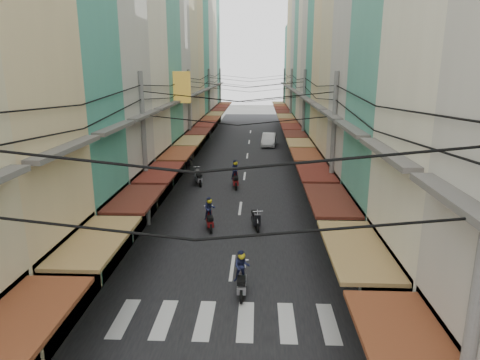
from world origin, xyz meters
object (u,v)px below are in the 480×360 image
(bicycle, at_px, (373,238))
(traffic_sign, at_px, (362,247))
(market_umbrella, at_px, (435,277))
(white_car, at_px, (269,146))

(bicycle, relative_size, traffic_sign, 0.59)
(market_umbrella, xyz_separation_m, traffic_sign, (-1.78, 1.90, 0.13))
(bicycle, bearing_deg, traffic_sign, 169.81)
(bicycle, height_order, traffic_sign, traffic_sign)
(market_umbrella, distance_m, traffic_sign, 2.60)
(white_car, distance_m, traffic_sign, 32.45)
(bicycle, distance_m, market_umbrella, 8.45)
(traffic_sign, bearing_deg, market_umbrella, -46.79)
(market_umbrella, height_order, traffic_sign, traffic_sign)
(white_car, relative_size, market_umbrella, 2.02)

